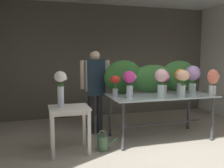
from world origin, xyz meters
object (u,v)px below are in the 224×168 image
at_px(vase_ivory_snapdragons, 130,81).
at_px(vase_white_roses_tall, 60,86).
at_px(side_table_white, 69,114).
at_px(vase_peach_ranunculus, 183,79).
at_px(display_table_glass, 160,101).
at_px(vase_sunset_lilies, 180,79).
at_px(vase_fuchsia_carnations, 164,80).
at_px(florist, 95,83).
at_px(watering_can, 103,143).
at_px(vase_coral_stock, 213,80).
at_px(vase_blush_tulips, 161,80).
at_px(vase_magenta_anemones, 129,81).
at_px(vase_scarlet_dahlias, 115,83).
at_px(vase_lilac_freesia, 193,76).

relative_size(vase_ivory_snapdragons, vase_white_roses_tall, 0.77).
xyz_separation_m(side_table_white, vase_peach_ranunculus, (1.95, -0.14, 0.52)).
distance_m(display_table_glass, vase_ivory_snapdragons, 0.69).
bearing_deg(vase_sunset_lilies, vase_fuchsia_carnations, 130.30).
xyz_separation_m(florist, vase_peach_ranunculus, (1.34, -0.98, 0.12)).
bearing_deg(watering_can, vase_coral_stock, -1.41).
distance_m(display_table_glass, vase_blush_tulips, 0.52).
height_order(display_table_glass, vase_coral_stock, vase_coral_stock).
height_order(display_table_glass, vase_magenta_anemones, vase_magenta_anemones).
bearing_deg(florist, vase_magenta_anemones, -63.42).
relative_size(display_table_glass, florist, 1.16).
xyz_separation_m(vase_sunset_lilies, watering_can, (-1.54, -0.21, -0.99)).
height_order(florist, vase_magenta_anemones, florist).
bearing_deg(florist, display_table_glass, -30.53).
bearing_deg(vase_blush_tulips, florist, 136.26).
distance_m(vase_sunset_lilies, vase_peach_ranunculus, 0.29).
bearing_deg(vase_scarlet_dahlias, watering_can, -133.64).
distance_m(side_table_white, vase_sunset_lilies, 2.12).
bearing_deg(vase_peach_ranunculus, florist, 143.77).
bearing_deg(display_table_glass, vase_blush_tulips, -116.01).
distance_m(side_table_white, vase_lilac_freesia, 2.40).
relative_size(vase_fuchsia_carnations, watering_can, 1.25).
xyz_separation_m(display_table_glass, vase_sunset_lilies, (0.36, -0.08, 0.41)).
distance_m(vase_scarlet_dahlias, watering_can, 1.04).
distance_m(vase_lilac_freesia, vase_peach_ranunculus, 0.48).
distance_m(florist, watering_can, 1.29).
height_order(vase_coral_stock, vase_white_roses_tall, vase_white_roses_tall).
distance_m(vase_ivory_snapdragons, vase_sunset_lilies, 0.93).
distance_m(vase_lilac_freesia, vase_sunset_lilies, 0.28).
bearing_deg(side_table_white, vase_scarlet_dahlias, 15.92).
bearing_deg(vase_scarlet_dahlias, vase_blush_tulips, -23.20).
distance_m(vase_ivory_snapdragons, watering_can, 1.22).
bearing_deg(vase_lilac_freesia, vase_coral_stock, -49.44).
relative_size(display_table_glass, vase_lilac_freesia, 3.59).
distance_m(florist, vase_magenta_anemones, 0.91).
distance_m(vase_scarlet_dahlias, vase_fuchsia_carnations, 1.03).
height_order(vase_coral_stock, vase_magenta_anemones, vase_coral_stock).
xyz_separation_m(vase_scarlet_dahlias, watering_can, (-0.31, -0.33, -0.94)).
xyz_separation_m(florist, vase_magenta_anemones, (0.41, -0.81, 0.11)).
xyz_separation_m(vase_scarlet_dahlias, vase_peach_ranunculus, (1.11, -0.38, 0.08)).
bearing_deg(vase_coral_stock, vase_sunset_lilies, 153.25).
height_order(vase_ivory_snapdragons, vase_peach_ranunculus, vase_peach_ranunculus).
bearing_deg(vase_blush_tulips, vase_scarlet_dahlias, 156.80).
bearing_deg(florist, vase_scarlet_dahlias, -69.66).
distance_m(vase_peach_ranunculus, watering_can, 1.75).
bearing_deg(side_table_white, watering_can, -9.38).
bearing_deg(vase_white_roses_tall, side_table_white, -0.40).
bearing_deg(side_table_white, florist, 53.80).
bearing_deg(vase_peach_ranunculus, vase_sunset_lilies, 67.15).
bearing_deg(vase_scarlet_dahlias, vase_sunset_lilies, -5.45).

